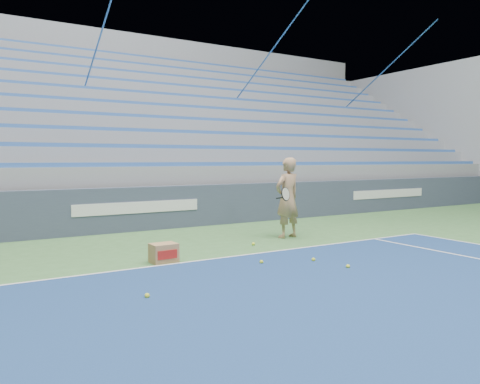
{
  "coord_description": "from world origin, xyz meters",
  "views": [
    {
      "loc": [
        -3.81,
        4.59,
        1.79
      ],
      "look_at": [
        0.91,
        12.38,
        1.15
      ],
      "focal_mm": 35.0,
      "sensor_mm": 36.0,
      "label": 1
    }
  ],
  "objects": [
    {
      "name": "sponsor_barrier",
      "position": [
        0.0,
        15.88,
        0.55
      ],
      "size": [
        30.0,
        0.32,
        1.1
      ],
      "color": "#3A4359",
      "rests_on": "ground"
    },
    {
      "name": "bleachers",
      "position": [
        0.0,
        21.6,
        2.36
      ],
      "size": [
        31.0,
        9.15,
        7.3
      ],
      "color": "gray",
      "rests_on": "ground"
    },
    {
      "name": "tennis_player",
      "position": [
        2.6,
        13.09,
        0.92
      ],
      "size": [
        0.97,
        0.88,
        1.83
      ],
      "color": "tan",
      "rests_on": "ground"
    },
    {
      "name": "ball_box",
      "position": [
        -0.79,
        12.12,
        0.17
      ],
      "size": [
        0.46,
        0.36,
        0.33
      ],
      "color": "#A17A4E",
      "rests_on": "ground"
    },
    {
      "name": "tennis_ball_0",
      "position": [
        1.41,
        12.67,
        0.03
      ],
      "size": [
        0.07,
        0.07,
        0.07
      ],
      "primitive_type": "sphere",
      "color": "yellow",
      "rests_on": "ground"
    },
    {
      "name": "tennis_ball_1",
      "position": [
        1.48,
        10.83,
        0.03
      ],
      "size": [
        0.07,
        0.07,
        0.07
      ],
      "primitive_type": "sphere",
      "color": "yellow",
      "rests_on": "ground"
    },
    {
      "name": "tennis_ball_2",
      "position": [
        -1.77,
        10.26,
        0.03
      ],
      "size": [
        0.07,
        0.07,
        0.07
      ],
      "primitive_type": "sphere",
      "color": "yellow",
      "rests_on": "ground"
    },
    {
      "name": "tennis_ball_3",
      "position": [
        0.59,
        11.15,
        0.03
      ],
      "size": [
        0.07,
        0.07,
        0.07
      ],
      "primitive_type": "sphere",
      "color": "yellow",
      "rests_on": "ground"
    },
    {
      "name": "tennis_ball_4",
      "position": [
        1.62,
        10.14,
        0.03
      ],
      "size": [
        0.07,
        0.07,
        0.07
      ],
      "primitive_type": "sphere",
      "color": "yellow",
      "rests_on": "ground"
    }
  ]
}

